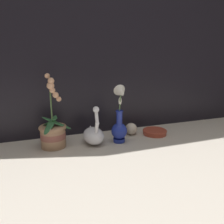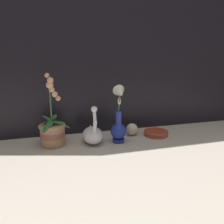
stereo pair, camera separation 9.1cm
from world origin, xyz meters
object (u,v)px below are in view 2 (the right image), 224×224
at_px(orchid_potted_plant, 53,130).
at_px(swan_figurine, 93,134).
at_px(glass_sphere, 132,129).
at_px(blue_vase, 119,122).
at_px(amber_dish, 156,133).

relative_size(orchid_potted_plant, swan_figurine, 1.74).
distance_m(orchid_potted_plant, glass_sphere, 0.49).
relative_size(orchid_potted_plant, blue_vase, 1.20).
xyz_separation_m(blue_vase, glass_sphere, (0.12, 0.10, -0.08)).
relative_size(swan_figurine, amber_dish, 1.50).
bearing_deg(glass_sphere, amber_dish, -18.68).
distance_m(orchid_potted_plant, blue_vase, 0.37).
xyz_separation_m(swan_figurine, glass_sphere, (0.26, 0.06, -0.02)).
xyz_separation_m(orchid_potted_plant, blue_vase, (0.36, -0.06, 0.03)).
bearing_deg(orchid_potted_plant, blue_vase, -9.01).
bearing_deg(blue_vase, amber_dish, 10.34).
distance_m(blue_vase, glass_sphere, 0.17).
height_order(swan_figurine, blue_vase, blue_vase).
bearing_deg(blue_vase, orchid_potted_plant, 170.99).
height_order(orchid_potted_plant, amber_dish, orchid_potted_plant).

